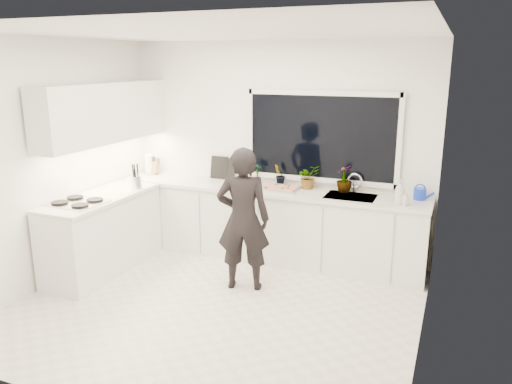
% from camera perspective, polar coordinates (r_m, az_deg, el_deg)
% --- Properties ---
extents(floor, '(4.00, 3.50, 0.02)m').
position_cam_1_polar(floor, '(5.29, -4.63, -12.97)').
color(floor, beige).
rests_on(floor, ground).
extents(wall_back, '(4.00, 0.02, 2.70)m').
position_cam_1_polar(wall_back, '(6.40, 2.26, 4.85)').
color(wall_back, white).
rests_on(wall_back, ground).
extents(wall_left, '(0.02, 3.50, 2.70)m').
position_cam_1_polar(wall_left, '(5.99, -22.35, 3.07)').
color(wall_left, white).
rests_on(wall_left, ground).
extents(wall_right, '(0.02, 3.50, 2.70)m').
position_cam_1_polar(wall_right, '(4.31, 19.57, -0.90)').
color(wall_right, white).
rests_on(wall_right, ground).
extents(ceiling, '(4.00, 3.50, 0.02)m').
position_cam_1_polar(ceiling, '(4.70, -5.35, 17.88)').
color(ceiling, white).
rests_on(ceiling, wall_back).
extents(window, '(1.80, 0.02, 1.00)m').
position_cam_1_polar(window, '(6.16, 7.45, 6.23)').
color(window, black).
rests_on(window, wall_back).
extents(base_cabinets_back, '(3.92, 0.58, 0.88)m').
position_cam_1_polar(base_cabinets_back, '(6.34, 1.21, -3.72)').
color(base_cabinets_back, white).
rests_on(base_cabinets_back, floor).
extents(base_cabinets_left, '(0.58, 1.60, 0.88)m').
position_cam_1_polar(base_cabinets_left, '(6.25, -17.07, -4.67)').
color(base_cabinets_left, white).
rests_on(base_cabinets_left, floor).
extents(countertop_back, '(3.94, 0.62, 0.04)m').
position_cam_1_polar(countertop_back, '(6.20, 1.20, 0.28)').
color(countertop_back, silver).
rests_on(countertop_back, base_cabinets_back).
extents(countertop_left, '(0.62, 1.60, 0.04)m').
position_cam_1_polar(countertop_left, '(6.12, -17.39, -0.60)').
color(countertop_left, silver).
rests_on(countertop_left, base_cabinets_left).
extents(upper_cabinets, '(0.34, 2.10, 0.70)m').
position_cam_1_polar(upper_cabinets, '(6.29, -16.88, 8.67)').
color(upper_cabinets, white).
rests_on(upper_cabinets, wall_left).
extents(sink, '(0.58, 0.42, 0.14)m').
position_cam_1_polar(sink, '(5.93, 10.73, -0.94)').
color(sink, silver).
rests_on(sink, countertop_back).
extents(faucet, '(0.03, 0.03, 0.22)m').
position_cam_1_polar(faucet, '(6.09, 11.20, 0.98)').
color(faucet, silver).
rests_on(faucet, countertop_back).
extents(stovetop, '(0.56, 0.48, 0.03)m').
position_cam_1_polar(stovetop, '(5.87, -19.72, -1.08)').
color(stovetop, black).
rests_on(stovetop, countertop_left).
extents(person, '(0.66, 0.53, 1.59)m').
position_cam_1_polar(person, '(5.39, -1.48, -3.14)').
color(person, black).
rests_on(person, floor).
extents(pizza_tray, '(0.47, 0.35, 0.03)m').
position_cam_1_polar(pizza_tray, '(6.11, 2.72, 0.40)').
color(pizza_tray, silver).
rests_on(pizza_tray, countertop_back).
extents(pizza, '(0.43, 0.31, 0.01)m').
position_cam_1_polar(pizza, '(6.11, 2.72, 0.55)').
color(pizza, '#AE3717').
rests_on(pizza, pizza_tray).
extents(watering_can, '(0.18, 0.18, 0.13)m').
position_cam_1_polar(watering_can, '(5.97, 18.21, -0.21)').
color(watering_can, '#1535CD').
rests_on(watering_can, countertop_back).
extents(paper_towel_roll, '(0.13, 0.13, 0.26)m').
position_cam_1_polar(paper_towel_roll, '(7.09, -12.13, 3.03)').
color(paper_towel_roll, white).
rests_on(paper_towel_roll, countertop_back).
extents(knife_block, '(0.14, 0.11, 0.22)m').
position_cam_1_polar(knife_block, '(7.09, -11.59, 2.91)').
color(knife_block, brown).
rests_on(knife_block, countertop_back).
extents(utensil_crock, '(0.13, 0.13, 0.16)m').
position_cam_1_polar(utensil_crock, '(6.32, -13.52, 1.08)').
color(utensil_crock, '#B8B8BC').
rests_on(utensil_crock, countertop_left).
extents(picture_frame_large, '(0.22, 0.04, 0.28)m').
position_cam_1_polar(picture_frame_large, '(6.64, -3.29, 2.66)').
color(picture_frame_large, black).
rests_on(picture_frame_large, countertop_back).
extents(picture_frame_small, '(0.25, 0.03, 0.30)m').
position_cam_1_polar(picture_frame_small, '(6.69, -4.21, 2.82)').
color(picture_frame_small, black).
rests_on(picture_frame_small, countertop_back).
extents(herb_plants, '(1.33, 0.35, 0.33)m').
position_cam_1_polar(herb_plants, '(6.17, 5.98, 1.76)').
color(herb_plants, '#26662D').
rests_on(herb_plants, countertop_back).
extents(soap_bottles, '(0.18, 0.14, 0.28)m').
position_cam_1_polar(soap_bottles, '(5.66, 16.24, -0.18)').
color(soap_bottles, '#D8BF66').
rests_on(soap_bottles, countertop_back).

